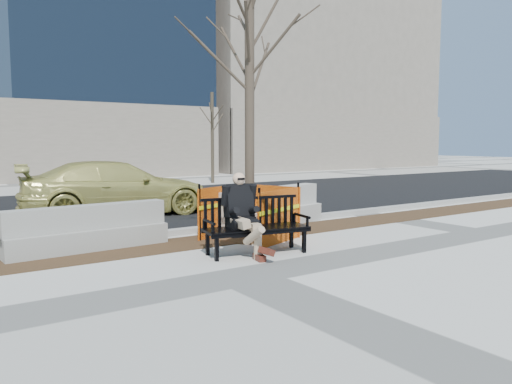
# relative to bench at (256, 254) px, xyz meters

# --- Properties ---
(ground) EXTENTS (120.00, 120.00, 0.00)m
(ground) POSITION_rel_bench_xyz_m (-1.00, -1.09, 0.00)
(ground) COLOR beige
(ground) RESTS_ON ground
(mulch_strip) EXTENTS (40.00, 1.20, 0.02)m
(mulch_strip) POSITION_rel_bench_xyz_m (-1.00, 1.51, 0.00)
(mulch_strip) COLOR #47301C
(mulch_strip) RESTS_ON ground
(asphalt_street) EXTENTS (60.00, 10.40, 0.01)m
(asphalt_street) POSITION_rel_bench_xyz_m (-1.00, 7.71, 0.00)
(asphalt_street) COLOR black
(asphalt_street) RESTS_ON ground
(curb) EXTENTS (60.00, 0.25, 0.12)m
(curb) POSITION_rel_bench_xyz_m (-1.00, 2.46, 0.06)
(curb) COLOR #9E9B93
(curb) RESTS_ON ground
(building_right) EXTENTS (20.00, 12.00, 25.00)m
(building_right) POSITION_rel_bench_xyz_m (21.00, 24.91, 12.50)
(building_right) COLOR gray
(building_right) RESTS_ON ground
(bench) EXTENTS (1.98, 1.02, 1.00)m
(bench) POSITION_rel_bench_xyz_m (0.00, 0.00, 0.00)
(bench) COLOR black
(bench) RESTS_ON ground
(seated_man) EXTENTS (0.80, 1.13, 1.44)m
(seated_man) POSITION_rel_bench_xyz_m (-0.25, 0.10, 0.00)
(seated_man) COLOR black
(seated_man) RESTS_ON ground
(tree_fence) EXTENTS (2.96, 2.96, 5.71)m
(tree_fence) POSITION_rel_bench_xyz_m (0.64, 1.18, 0.00)
(tree_fence) COLOR orange
(tree_fence) RESTS_ON ground
(sedan) EXTENTS (5.27, 2.75, 1.46)m
(sedan) POSITION_rel_bench_xyz_m (-0.41, 6.06, 0.00)
(sedan) COLOR tan
(sedan) RESTS_ON ground
(jersey_barrier_left) EXTENTS (2.95, 0.78, 0.84)m
(jersey_barrier_left) POSITION_rel_bench_xyz_m (-2.35, 1.98, 0.00)
(jersey_barrier_left) COLOR gray
(jersey_barrier_left) RESTS_ON ground
(jersey_barrier_right) EXTENTS (3.30, 1.46, 0.93)m
(jersey_barrier_right) POSITION_rel_bench_xyz_m (1.85, 2.13, 0.00)
(jersey_barrier_right) COLOR #A4A29A
(jersey_barrier_right) RESTS_ON ground
(far_tree_right) EXTENTS (2.04, 2.04, 4.66)m
(far_tree_right) POSITION_rel_bench_xyz_m (6.90, 13.88, 0.00)
(far_tree_right) COLOR #453B2C
(far_tree_right) RESTS_ON ground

